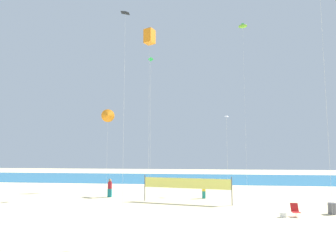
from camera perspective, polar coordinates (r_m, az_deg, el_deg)
name	(u,v)px	position (r m, az deg, el deg)	size (l,w,h in m)	color
ground_plane	(179,229)	(17.14, 2.34, -20.53)	(120.00, 120.00, 0.00)	beige
ocean_band	(192,178)	(49.51, 5.02, -10.72)	(120.00, 20.00, 0.01)	#1E6B99
beachgoer_mustard_shirt	(204,190)	(28.00, 7.41, -12.94)	(0.35, 0.35, 1.54)	#19727A
beachgoer_maroon_shirt	(110,187)	(29.16, -11.94, -12.27)	(0.42, 0.42, 1.83)	#19727A
folding_beach_chair	(295,210)	(22.08, 24.78, -15.42)	(0.52, 0.65, 0.89)	red
trash_barrel	(332,208)	(24.08, 30.79, -14.43)	(0.55, 0.55, 0.81)	#595960
volleyball_net	(186,184)	(25.25, 3.79, -11.93)	(7.90, 1.57, 2.40)	#4C4C51
beach_handbag	(283,215)	(21.55, 22.70, -16.58)	(0.40, 0.20, 0.32)	white
kite_black_diamond	(125,15)	(24.09, -8.78, 21.81)	(0.97, 0.97, 15.87)	silver
kite_orange_box	(149,37)	(30.82, -3.85, 17.93)	(1.25, 1.25, 17.49)	silver
kite_white_diamond	(227,118)	(31.80, 12.01, 1.56)	(0.56, 0.57, 8.69)	silver
kite_orange_delta	(108,115)	(34.80, -12.32, 2.14)	(1.67, 0.91, 9.85)	silver
kite_green_diamond	(151,64)	(32.37, -3.58, 12.68)	(0.57, 0.57, 15.31)	silver
kite_lime_inflatable	(243,27)	(40.54, 15.18, 19.19)	(1.43, 1.53, 21.83)	silver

